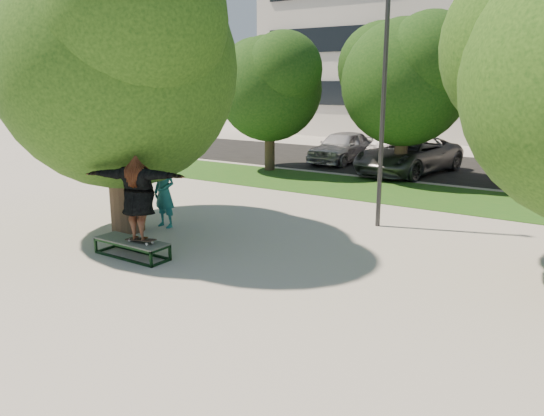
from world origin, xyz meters
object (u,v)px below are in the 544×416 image
Objects in this scene: car_silver_a at (342,147)px; lamppost at (383,106)px; car_dark at (391,149)px; car_grey at (409,155)px; bystander at (164,193)px; tree_left at (118,53)px; grind_box at (132,248)px.

lamppost is at bearing -57.83° from car_silver_a.
car_grey reaches higher than car_dark.
bystander is 14.01m from car_dark.
bystander is at bearing 48.31° from tree_left.
grind_box is at bearing -61.44° from bystander.
tree_left reaches higher than lamppost.
grind_box is (-3.50, -5.40, -2.96)m from lamppost.
lamppost is (5.29, 3.91, -1.27)m from tree_left.
bystander reaches higher than car_dark.
tree_left is 13.29m from car_grey.
lamppost reaches higher than car_silver_a.
lamppost reaches higher than car_dark.
car_silver_a is at bearing 170.90° from car_grey.
lamppost reaches higher than grind_box.
tree_left is 3.62m from bystander.
bystander is 0.44× the size of car_dark.
car_silver_a is at bearing 121.06° from lamppost.
car_dark reaches higher than grind_box.
car_silver_a is 3.91m from car_grey.
grind_box is at bearing -79.94° from car_silver_a.
grind_box is (1.79, -1.50, -4.23)m from tree_left.
car_grey is at bearing 76.02° from tree_left.
car_grey is (2.45, 11.69, -0.15)m from bystander.
car_grey is at bearing 79.06° from bystander.
tree_left reaches higher than bystander.
tree_left is at bearing -143.58° from lamppost.
car_grey is (1.30, 13.90, 0.58)m from grind_box.
car_grey is at bearing 104.53° from lamppost.
grind_box is at bearing -122.95° from lamppost.
bystander is 0.33× the size of car_grey.
car_silver_a is 2.26m from car_dark.
lamppost is 6.07m from bystander.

